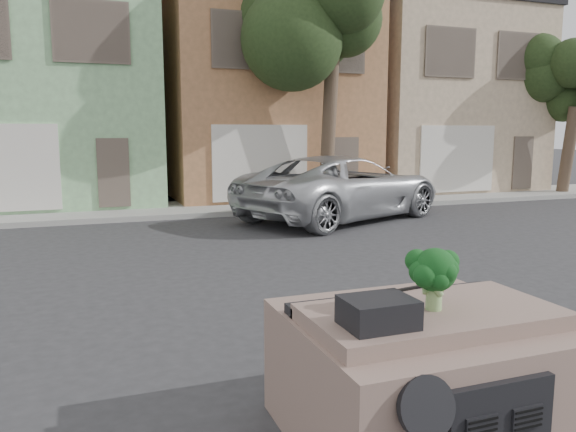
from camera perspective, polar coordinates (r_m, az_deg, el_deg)
ground_plane at (r=7.45m, az=-0.02°, el=-10.56°), size 120.00×120.00×0.00m
sidewalk at (r=17.44m, az=-12.08°, el=0.60°), size 40.00×3.00×0.15m
townhouse_mint at (r=21.17m, az=-23.64°, el=11.50°), size 7.20×8.20×7.55m
townhouse_tan at (r=22.10m, az=-3.41°, el=12.04°), size 7.20×8.20×7.55m
townhouse_beige at (r=25.33m, az=13.39°, el=11.39°), size 7.20×8.20×7.55m
silver_pickup at (r=15.88m, az=5.53°, el=-0.29°), size 7.06×5.29×1.78m
tree_near at (r=18.10m, az=4.20°, el=14.31°), size 4.40×4.00×8.50m
tree_far at (r=23.95m, az=26.79°, el=9.03°), size 3.20×3.00×6.00m
car_dashboard at (r=4.74m, az=13.12°, el=-15.07°), size 2.00×1.80×1.12m
instrument_hump at (r=3.94m, az=9.14°, el=-9.63°), size 0.48×0.38×0.20m
wiper_arm at (r=5.00m, az=13.64°, el=-6.90°), size 0.69×0.15×0.02m
broccoli at (r=4.34m, az=14.67°, el=-6.15°), size 0.56×0.56×0.48m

